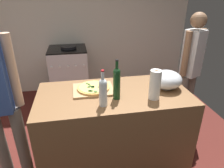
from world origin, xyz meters
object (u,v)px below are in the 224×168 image
object	(u,v)px
mixing_bowl	(167,80)
wine_bottle_green	(103,91)
stove	(69,73)
pizza	(93,88)
person_in_red	(190,67)
wine_bottle_dark	(117,82)
paper_towel_roll	(155,85)

from	to	relation	value
mixing_bowl	wine_bottle_green	bearing A→B (deg)	-161.65
mixing_bowl	stove	distance (m)	2.07
pizza	mixing_bowl	world-z (taller)	mixing_bowl
mixing_bowl	person_in_red	xyz separation A→B (m)	(0.57, 0.51, -0.09)
wine_bottle_dark	person_in_red	distance (m)	1.30
stove	wine_bottle_green	bearing A→B (deg)	-79.92
wine_bottle_dark	stove	size ratio (longest dim) A/B	0.39
pizza	stove	size ratio (longest dim) A/B	0.34
paper_towel_roll	wine_bottle_green	xyz separation A→B (m)	(-0.48, -0.04, 0.00)
pizza	wine_bottle_dark	distance (m)	0.31
pizza	wine_bottle_dark	bearing A→B (deg)	-45.69
paper_towel_roll	stove	world-z (taller)	paper_towel_roll
wine_bottle_green	stove	size ratio (longest dim) A/B	0.34
paper_towel_roll	wine_bottle_dark	xyz separation A→B (m)	(-0.34, 0.06, 0.03)
wine_bottle_green	pizza	bearing A→B (deg)	100.89
paper_towel_roll	wine_bottle_green	bearing A→B (deg)	-175.46
pizza	stove	bearing A→B (deg)	99.94
wine_bottle_green	stove	xyz separation A→B (m)	(-0.34, 1.94, -0.58)
pizza	person_in_red	world-z (taller)	person_in_red
paper_towel_roll	stove	xyz separation A→B (m)	(-0.82, 1.90, -0.58)
pizza	paper_towel_roll	xyz separation A→B (m)	(0.54, -0.26, 0.11)
paper_towel_roll	stove	distance (m)	2.15
pizza	mixing_bowl	xyz separation A→B (m)	(0.74, -0.07, 0.06)
stove	person_in_red	world-z (taller)	person_in_red
stove	person_in_red	size ratio (longest dim) A/B	0.60
person_in_red	pizza	bearing A→B (deg)	-161.63
paper_towel_roll	wine_bottle_dark	world-z (taller)	wine_bottle_dark
mixing_bowl	person_in_red	size ratio (longest dim) A/B	0.19
mixing_bowl	wine_bottle_dark	size ratio (longest dim) A/B	0.81
mixing_bowl	wine_bottle_green	xyz separation A→B (m)	(-0.68, -0.23, 0.05)
paper_towel_roll	wine_bottle_dark	size ratio (longest dim) A/B	0.75
pizza	wine_bottle_green	size ratio (longest dim) A/B	0.98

